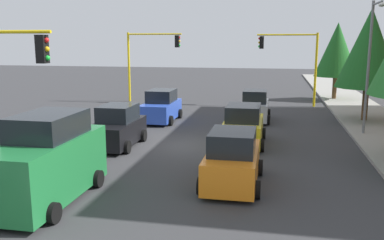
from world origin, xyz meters
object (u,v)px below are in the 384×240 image
(delivery_van_green, at_px, (47,161))
(car_silver, at_px, (255,107))
(car_orange, at_px, (233,160))
(traffic_signal_far_right, at_px, (149,53))
(street_lamp_curbside, at_px, (371,54))
(car_black, at_px, (117,128))
(car_yellow, at_px, (243,126))
(car_blue, at_px, (161,107))
(traffic_signal_far_left, at_px, (292,55))
(tree_roadside_mid, at_px, (369,48))
(tree_roadside_far, at_px, (337,50))

(delivery_van_green, distance_m, car_silver, 15.89)
(delivery_van_green, xyz_separation_m, car_orange, (-2.60, 5.54, -0.39))
(delivery_van_green, relative_size, car_orange, 1.23)
(traffic_signal_far_right, relative_size, car_orange, 1.46)
(car_silver, bearing_deg, street_lamp_curbside, 59.18)
(street_lamp_curbside, xyz_separation_m, car_black, (4.25, -12.08, -3.45))
(car_yellow, relative_size, car_blue, 1.01)
(car_black, xyz_separation_m, car_silver, (-7.79, 6.16, -0.00))
(traffic_signal_far_left, height_order, car_orange, traffic_signal_far_left)
(traffic_signal_far_left, xyz_separation_m, car_blue, (8.06, -8.22, -3.08))
(tree_roadside_mid, xyz_separation_m, car_silver, (0.86, -6.72, -3.67))
(car_blue, bearing_deg, street_lamp_curbside, 78.75)
(delivery_van_green, bearing_deg, traffic_signal_far_left, 159.47)
(car_silver, bearing_deg, delivery_van_green, -21.07)
(car_yellow, bearing_deg, traffic_signal_far_right, -146.43)
(traffic_signal_far_left, xyz_separation_m, delivery_van_green, (21.68, -8.12, -2.70))
(tree_roadside_mid, distance_m, car_orange, 15.23)
(traffic_signal_far_left, bearing_deg, car_silver, -19.37)
(tree_roadside_mid, relative_size, car_black, 1.81)
(traffic_signal_far_right, height_order, car_black, traffic_signal_far_right)
(delivery_van_green, xyz_separation_m, car_black, (-7.03, -0.45, -0.39))
(traffic_signal_far_left, relative_size, car_yellow, 1.39)
(car_black, distance_m, car_yellow, 6.10)
(car_black, relative_size, car_blue, 0.96)
(traffic_signal_far_right, distance_m, tree_roadside_mid, 16.82)
(traffic_signal_far_right, bearing_deg, traffic_signal_far_left, 90.00)
(tree_roadside_far, height_order, car_blue, tree_roadside_far)
(traffic_signal_far_left, bearing_deg, tree_roadside_far, 136.38)
(tree_roadside_far, distance_m, delivery_van_green, 28.47)
(delivery_van_green, bearing_deg, traffic_signal_far_right, -171.42)
(tree_roadside_mid, height_order, car_black, tree_roadside_mid)
(car_silver, relative_size, car_orange, 0.94)
(street_lamp_curbside, xyz_separation_m, tree_roadside_far, (-14.39, 0.30, -0.07))
(traffic_signal_far_right, xyz_separation_m, car_yellow, (13.16, 8.73, -3.14))
(traffic_signal_far_left, distance_m, street_lamp_curbside, 10.97)
(delivery_van_green, bearing_deg, street_lamp_curbside, 134.14)
(traffic_signal_far_left, height_order, delivery_van_green, traffic_signal_far_left)
(traffic_signal_far_right, height_order, car_blue, traffic_signal_far_right)
(traffic_signal_far_left, distance_m, car_blue, 11.91)
(tree_roadside_far, bearing_deg, street_lamp_curbside, -1.19)
(street_lamp_curbside, height_order, car_yellow, street_lamp_curbside)
(car_yellow, bearing_deg, traffic_signal_far_left, 168.57)
(car_blue, xyz_separation_m, car_orange, (11.02, 5.63, -0.00))
(traffic_signal_far_left, bearing_deg, traffic_signal_far_right, -90.00)
(street_lamp_curbside, height_order, delivery_van_green, street_lamp_curbside)
(delivery_van_green, bearing_deg, car_blue, -179.59)
(car_blue, bearing_deg, traffic_signal_far_left, 134.43)
(tree_roadside_far, xyz_separation_m, car_yellow, (17.16, -6.47, -3.38))
(street_lamp_curbside, relative_size, car_blue, 1.74)
(street_lamp_curbside, xyz_separation_m, car_blue, (-2.33, -11.73, -3.45))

